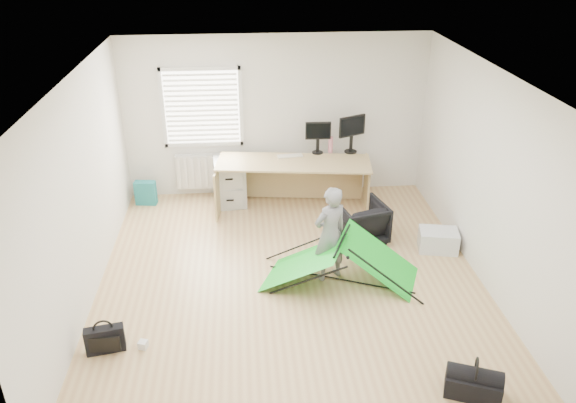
{
  "coord_description": "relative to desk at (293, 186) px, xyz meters",
  "views": [
    {
      "loc": [
        -0.56,
        -6.17,
        4.25
      ],
      "look_at": [
        0.0,
        0.4,
        0.95
      ],
      "focal_mm": 35.0,
      "sensor_mm": 36.0,
      "label": 1
    }
  ],
  "objects": [
    {
      "name": "person",
      "position": [
        0.28,
        -2.02,
        0.24
      ],
      "size": [
        0.57,
        0.49,
        1.31
      ],
      "primitive_type": "imported",
      "rotation": [
        0.0,
        0.0,
        3.59
      ],
      "color": "slate",
      "rests_on": "ground"
    },
    {
      "name": "duffel_bag",
      "position": [
        1.4,
        -4.21,
        -0.3
      ],
      "size": [
        0.6,
        0.46,
        0.24
      ],
      "primitive_type": "cube",
      "rotation": [
        0.0,
        0.0,
        -0.39
      ],
      "color": "black",
      "rests_on": "ground"
    },
    {
      "name": "monitor_right",
      "position": [
        0.98,
        0.34,
        0.65
      ],
      "size": [
        0.48,
        0.3,
        0.46
      ],
      "primitive_type": "cube",
      "rotation": [
        0.0,
        0.0,
        0.43
      ],
      "color": "black",
      "rests_on": "desk"
    },
    {
      "name": "window",
      "position": [
        -1.43,
        0.68,
        1.13
      ],
      "size": [
        1.2,
        0.06,
        1.2
      ],
      "primitive_type": "cube",
      "color": "silver",
      "rests_on": "back_wall"
    },
    {
      "name": "thermos",
      "position": [
        0.64,
        0.35,
        0.55
      ],
      "size": [
        0.09,
        0.09,
        0.27
      ],
      "primitive_type": "cylinder",
      "rotation": [
        0.0,
        0.0,
        0.29
      ],
      "color": "#CB7283",
      "rests_on": "desk"
    },
    {
      "name": "filing_cabinet",
      "position": [
        -1.03,
        0.34,
        -0.03
      ],
      "size": [
        0.55,
        0.7,
        0.77
      ],
      "primitive_type": "cube",
      "rotation": [
        0.0,
        0.0,
        0.09
      ],
      "color": "#B0B4B6",
      "rests_on": "ground"
    },
    {
      "name": "kite",
      "position": [
        0.42,
        -2.12,
        -0.11
      ],
      "size": [
        2.15,
        1.57,
        0.61
      ],
      "primitive_type": null,
      "rotation": [
        0.0,
        0.0,
        -0.41
      ],
      "color": "#11B921",
      "rests_on": "ground"
    },
    {
      "name": "office_chair",
      "position": [
        0.89,
        -1.11,
        -0.11
      ],
      "size": [
        0.81,
        0.82,
        0.62
      ],
      "primitive_type": "imported",
      "rotation": [
        0.0,
        0.0,
        3.39
      ],
      "color": "black",
      "rests_on": "ground"
    },
    {
      "name": "laptop_bag",
      "position": [
        -2.38,
        -3.24,
        -0.26
      ],
      "size": [
        0.43,
        0.2,
        0.31
      ],
      "primitive_type": "cube",
      "rotation": [
        0.0,
        0.0,
        0.19
      ],
      "color": "black",
      "rests_on": "ground"
    },
    {
      "name": "desk",
      "position": [
        0.0,
        0.0,
        0.0
      ],
      "size": [
        2.52,
        1.08,
        0.83
      ],
      "primitive_type": "cube",
      "rotation": [
        0.0,
        0.0,
        -0.13
      ],
      "color": "tan",
      "rests_on": "ground"
    },
    {
      "name": "ground",
      "position": [
        -0.23,
        -2.03,
        -0.42
      ],
      "size": [
        5.5,
        5.5,
        0.0
      ],
      "primitive_type": "plane",
      "color": "tan",
      "rests_on": "ground"
    },
    {
      "name": "monitor_left",
      "position": [
        0.43,
        0.34,
        0.61
      ],
      "size": [
        0.41,
        0.1,
        0.39
      ],
      "primitive_type": "cube",
      "rotation": [
        0.0,
        0.0,
        -0.02
      ],
      "color": "black",
      "rests_on": "desk"
    },
    {
      "name": "keyboard",
      "position": [
        -0.04,
        0.23,
        0.42
      ],
      "size": [
        0.42,
        0.19,
        0.02
      ],
      "primitive_type": "cube",
      "rotation": [
        0.0,
        0.0,
        0.12
      ],
      "color": "beige",
      "rests_on": "desk"
    },
    {
      "name": "radiator",
      "position": [
        -1.43,
        0.64,
        0.03
      ],
      "size": [
        1.0,
        0.12,
        0.6
      ],
      "primitive_type": "cube",
      "color": "silver",
      "rests_on": "back_wall"
    },
    {
      "name": "back_wall",
      "position": [
        -0.23,
        0.72,
        0.93
      ],
      "size": [
        5.0,
        0.02,
        2.7
      ],
      "primitive_type": "cube",
      "color": "silver",
      "rests_on": "ground"
    },
    {
      "name": "white_box",
      "position": [
        -1.98,
        -3.23,
        -0.37
      ],
      "size": [
        0.11,
        0.11,
        0.09
      ],
      "primitive_type": "cube",
      "rotation": [
        0.0,
        0.0,
        -0.3
      ],
      "color": "silver",
      "rests_on": "ground"
    },
    {
      "name": "storage_crate",
      "position": [
        1.95,
        -1.46,
        -0.26
      ],
      "size": [
        0.61,
        0.48,
        0.3
      ],
      "primitive_type": "cube",
      "rotation": [
        0.0,
        0.0,
        -0.2
      ],
      "color": "silver",
      "rests_on": "ground"
    },
    {
      "name": "tote_bag",
      "position": [
        -2.44,
        0.38,
        -0.21
      ],
      "size": [
        0.36,
        0.19,
        0.41
      ],
      "primitive_type": "cube",
      "rotation": [
        0.0,
        0.0,
        -0.14
      ],
      "color": "#1C7278",
      "rests_on": "ground"
    }
  ]
}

